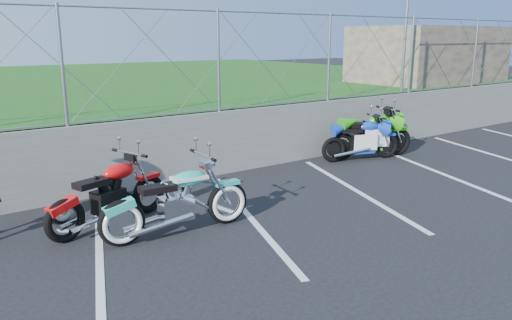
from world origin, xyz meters
TOP-DOWN VIEW (x-y plane):
  - ground at (0.00, 0.00)m, footprint 90.00×90.00m
  - retaining_wall at (0.00, 3.50)m, footprint 30.00×0.22m
  - grass_field at (0.00, 13.50)m, footprint 30.00×20.00m
  - stone_building at (10.50, 5.50)m, footprint 5.00×3.00m
  - chain_link_fence at (0.00, 3.50)m, footprint 28.00×0.03m
  - sign_pole at (7.20, 3.90)m, footprint 0.08×0.08m
  - parking_lines at (1.20, 1.00)m, footprint 18.29×4.31m
  - cruiser_turquoise at (-1.21, 1.02)m, footprint 2.28×0.72m
  - naked_orange at (-1.89, 1.90)m, footprint 2.07×0.86m
  - sportbike_green at (4.60, 2.59)m, footprint 2.19×0.82m
  - sportbike_blue at (4.25, 2.59)m, footprint 1.90×0.79m

SIDE VIEW (x-z plane):
  - ground at x=0.00m, z-range 0.00..0.00m
  - parking_lines at x=1.20m, z-range 0.00..0.01m
  - sportbike_blue at x=4.25m, z-range -0.07..0.94m
  - cruiser_turquoise at x=-1.21m, z-range -0.11..1.02m
  - naked_orange at x=-1.89m, z-range -0.08..0.99m
  - sportbike_green at x=4.60m, z-range -0.08..1.08m
  - retaining_wall at x=0.00m, z-range 0.00..1.30m
  - grass_field at x=0.00m, z-range 0.00..1.30m
  - stone_building at x=10.50m, z-range 1.30..3.10m
  - chain_link_fence at x=0.00m, z-range 1.30..3.30m
  - sign_pole at x=7.20m, z-range 1.30..4.30m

